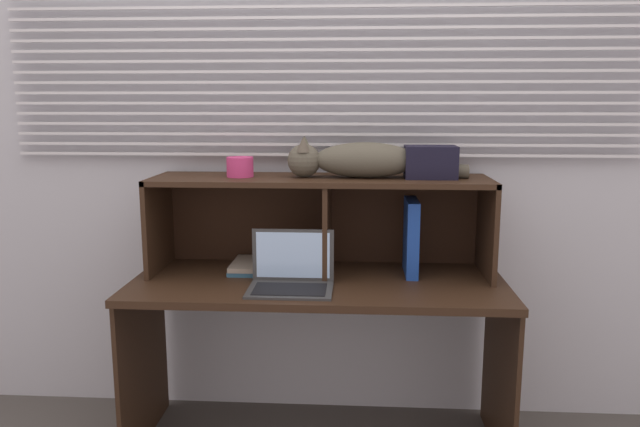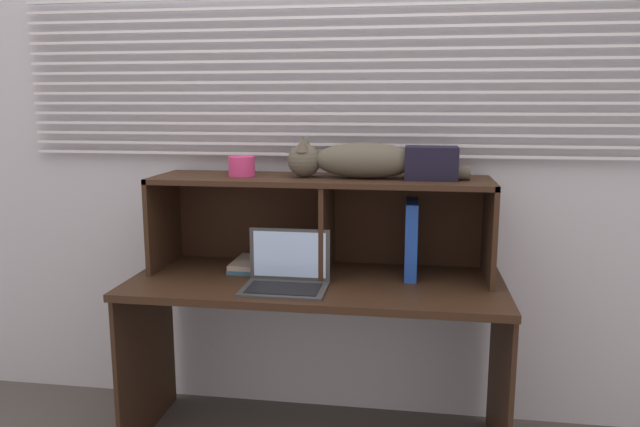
# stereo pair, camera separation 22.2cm
# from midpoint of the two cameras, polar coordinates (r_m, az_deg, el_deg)

# --- Properties ---
(back_panel_with_blinds) EXTENTS (4.40, 0.08, 2.50)m
(back_panel_with_blinds) POSITION_cam_midpoint_polar(r_m,az_deg,el_deg) (2.73, 3.07, 6.67)
(back_panel_with_blinds) COLOR #BABBC1
(back_panel_with_blinds) RESTS_ON ground
(desk) EXTENTS (1.51, 0.63, 0.72)m
(desk) POSITION_cam_midpoint_polar(r_m,az_deg,el_deg) (2.52, 2.12, -9.21)
(desk) COLOR #321F13
(desk) RESTS_ON ground
(hutch_shelf_unit) EXTENTS (1.40, 0.36, 0.40)m
(hutch_shelf_unit) POSITION_cam_midpoint_polar(r_m,az_deg,el_deg) (2.57, 2.66, 0.93)
(hutch_shelf_unit) COLOR #321F13
(hutch_shelf_unit) RESTS_ON desk
(cat) EXTENTS (0.74, 0.16, 0.17)m
(cat) POSITION_cam_midpoint_polar(r_m,az_deg,el_deg) (2.50, 5.93, 4.95)
(cat) COLOR #504A3D
(cat) RESTS_ON hutch_shelf_unit
(laptop) EXTENTS (0.32, 0.23, 0.22)m
(laptop) POSITION_cam_midpoint_polar(r_m,az_deg,el_deg) (2.37, -0.51, -5.89)
(laptop) COLOR #373737
(laptop) RESTS_ON desk
(binder_upright) EXTENTS (0.05, 0.23, 0.32)m
(binder_upright) POSITION_cam_midpoint_polar(r_m,az_deg,el_deg) (2.55, 11.04, -2.35)
(binder_upright) COLOR #1B419D
(binder_upright) RESTS_ON desk
(book_stack) EXTENTS (0.17, 0.24, 0.04)m
(book_stack) POSITION_cam_midpoint_polar(r_m,az_deg,el_deg) (2.64, -3.86, -4.80)
(book_stack) COLOR #2E5976
(book_stack) RESTS_ON desk
(small_basket) EXTENTS (0.11, 0.11, 0.08)m
(small_basket) POSITION_cam_midpoint_polar(r_m,az_deg,el_deg) (2.57, -4.91, 4.43)
(small_basket) COLOR #CA3670
(small_basket) RESTS_ON hutch_shelf_unit
(storage_box) EXTENTS (0.21, 0.14, 0.13)m
(storage_box) POSITION_cam_midpoint_polar(r_m,az_deg,el_deg) (2.50, 12.90, 4.62)
(storage_box) COLOR black
(storage_box) RESTS_ON hutch_shelf_unit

